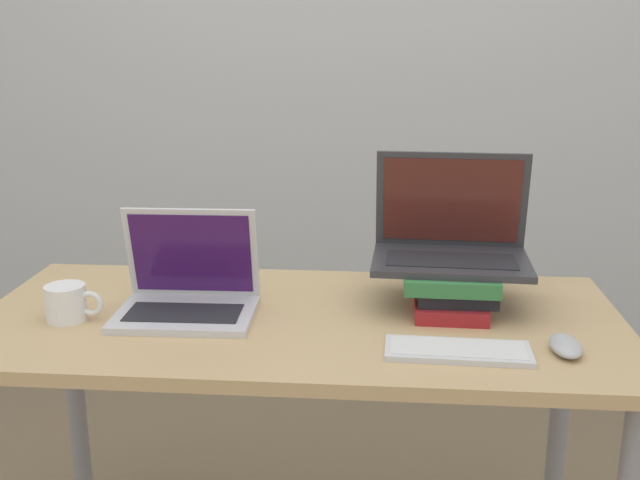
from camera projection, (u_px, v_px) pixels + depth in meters
The scene contains 8 objects.
wall_back at pixel (339, 45), 2.94m from camera, with size 8.00×0.05×2.70m.
desk at pixel (299, 354), 1.72m from camera, with size 1.46×0.67×0.78m.
laptop_left at pixel (188, 293), 1.70m from camera, with size 0.31×0.24×0.24m.
book_stack at pixel (451, 287), 1.74m from camera, with size 0.22×0.27×0.10m.
laptop_on_books at pixel (451, 241), 1.76m from camera, with size 0.37×0.26×0.25m.
wireless_keyboard at pixel (458, 351), 1.50m from camera, with size 0.29×0.12×0.01m.
mouse at pixel (566, 346), 1.50m from camera, with size 0.06×0.11×0.03m.
mug at pixel (67, 303), 1.66m from camera, with size 0.13×0.09×0.08m.
Camera 1 is at (0.18, -1.24, 1.40)m, focal length 42.00 mm.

